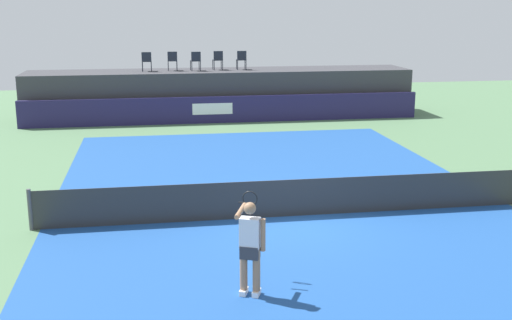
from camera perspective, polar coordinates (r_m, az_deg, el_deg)
ground_plane at (r=19.05m, az=0.98°, el=-2.17°), size 48.00×48.00×0.00m
court_inner at (r=16.24m, az=2.89°, el=-4.99°), size 12.00×22.00×0.00m
sponsor_wall at (r=29.09m, az=-2.75°, el=4.50°), size 18.00×0.22×1.20m
spectator_platform at (r=30.79m, az=-3.16°, el=5.93°), size 18.00×2.80×2.20m
spectator_chair_far_left at (r=30.36m, az=-9.67°, el=8.68°), size 0.45×0.45×0.89m
spectator_chair_left at (r=30.51m, az=-7.42°, el=8.79°), size 0.45×0.45×0.89m
spectator_chair_center at (r=30.33m, az=-5.37°, el=8.81°), size 0.47×0.47×0.89m
spectator_chair_right at (r=30.71m, az=-3.40°, el=8.90°), size 0.46×0.46×0.89m
spectator_chair_far_right at (r=30.78m, az=-1.30°, el=8.93°), size 0.45×0.45×0.89m
tennis_net at (r=16.10m, az=2.91°, el=-3.39°), size 12.40×0.02×0.95m
net_post_near at (r=16.01m, az=-19.40°, el=-4.18°), size 0.10×0.10×1.00m
tennis_player at (r=11.68m, az=-0.52°, el=-7.53°), size 0.58×1.26×1.77m
tennis_ball at (r=20.41m, az=15.14°, el=-1.47°), size 0.07×0.07×0.07m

